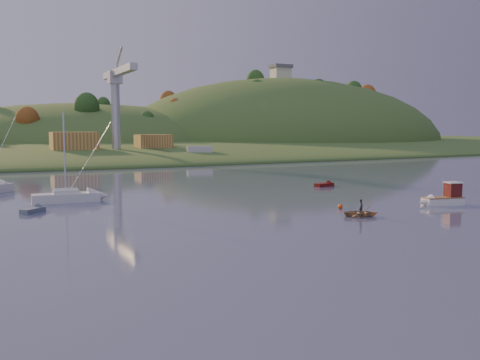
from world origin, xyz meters
name	(u,v)px	position (x,y,z in m)	size (l,w,h in m)	color
far_shore	(53,146)	(0.00, 230.00, 0.00)	(620.00, 220.00, 1.50)	#2F5120
shore_slope	(78,153)	(0.00, 165.00, 0.00)	(640.00, 150.00, 7.00)	#2F5120
hill_center	(84,147)	(10.00, 210.00, 0.00)	(140.00, 120.00, 36.00)	#2F5120
hill_right	(280,145)	(95.00, 195.00, 0.00)	(150.00, 130.00, 60.00)	#2F5120
hilltop_house	(281,71)	(95.00, 195.00, 33.40)	(9.00, 7.00, 6.45)	beige
hillside_trees	(69,150)	(0.00, 185.00, 0.00)	(280.00, 50.00, 32.00)	#204317
wharf	(126,155)	(5.00, 122.00, 1.20)	(42.00, 16.00, 2.40)	slate
shed_west	(74,141)	(-8.00, 123.00, 4.80)	(11.00, 8.00, 4.80)	#8F5E2F
shed_east	(153,142)	(13.00, 124.00, 4.40)	(9.00, 7.00, 4.00)	#8F5E2F
dock_crane	(117,92)	(2.00, 118.39, 17.17)	(3.20, 28.00, 20.30)	#B7B7BC
fishing_boat	(440,198)	(14.73, 25.53, 0.73)	(5.41, 2.60, 3.31)	silver
sailboat_far	(66,196)	(-21.42, 45.98, 0.68)	(7.39, 2.49, 10.14)	silver
canoe	(361,213)	(2.21, 23.41, 0.33)	(2.27, 3.18, 0.66)	#9D7C56
paddler	(361,209)	(2.21, 23.41, 0.70)	(0.51, 0.33, 1.40)	black
red_tender	(327,184)	(14.69, 46.24, 0.24)	(3.57, 1.73, 1.16)	#510D0B
grey_dinghy	(37,209)	(-25.11, 40.12, 0.23)	(2.93, 2.79, 1.10)	slate
work_vessel	(199,155)	(19.93, 108.00, 1.32)	(15.25, 8.34, 3.72)	slate
buoy_1	(340,206)	(3.36, 28.14, 0.25)	(0.50, 0.50, 0.50)	#DA3F0B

